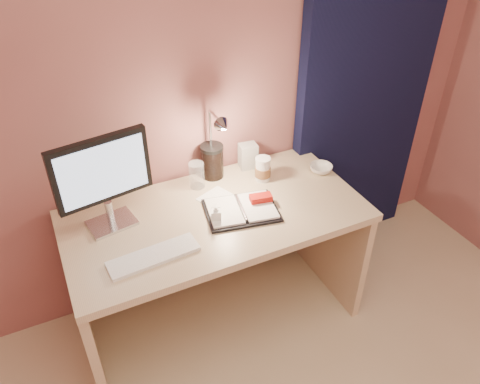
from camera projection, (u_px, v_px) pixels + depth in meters
name	position (u px, v px, depth m)	size (l,w,h in m)	color
room	(354.00, 74.00, 2.51)	(3.50, 3.50, 3.50)	#C6B28E
desk	(211.00, 240.00, 2.37)	(1.40, 0.70, 0.73)	tan
monitor	(102.00, 175.00, 1.96)	(0.42, 0.18, 0.45)	silver
keyboard	(154.00, 256.00, 1.94)	(0.38, 0.11, 0.02)	white
planner	(243.00, 209.00, 2.19)	(0.37, 0.31, 0.05)	black
paper_c	(218.00, 199.00, 2.27)	(0.16, 0.16, 0.00)	white
coffee_cup	(263.00, 170.00, 2.37)	(0.08, 0.08, 0.13)	white
clear_cup	(197.00, 175.00, 2.32)	(0.08, 0.08, 0.13)	white
bowl	(321.00, 169.00, 2.46)	(0.12, 0.12, 0.04)	silver
lotion_bottle	(216.00, 213.00, 2.10)	(0.04, 0.05, 0.10)	white
dark_jar	(212.00, 163.00, 2.39)	(0.11, 0.11, 0.16)	black
product_box	(248.00, 156.00, 2.47)	(0.09, 0.07, 0.14)	#B9BAB5
desk_lamp	(218.00, 142.00, 2.23)	(0.09, 0.24, 0.40)	silver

